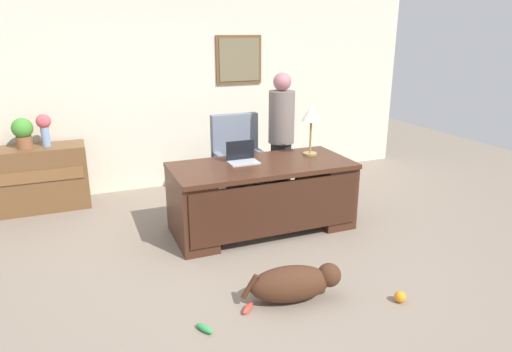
# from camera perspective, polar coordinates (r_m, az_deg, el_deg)

# --- Properties ---
(ground_plane) EXTENTS (12.00, 12.00, 0.00)m
(ground_plane) POSITION_cam_1_polar(r_m,az_deg,el_deg) (4.50, -0.43, -10.47)
(ground_plane) COLOR gray
(back_wall) EXTENTS (7.00, 0.16, 2.70)m
(back_wall) POSITION_cam_1_polar(r_m,az_deg,el_deg) (6.49, -9.09, 10.72)
(back_wall) COLOR beige
(back_wall) RESTS_ON ground_plane
(desk) EXTENTS (1.95, 0.89, 0.76)m
(desk) POSITION_cam_1_polar(r_m,az_deg,el_deg) (4.98, 0.87, -2.30)
(desk) COLOR #422316
(desk) RESTS_ON ground_plane
(credenza) EXTENTS (1.44, 0.50, 0.79)m
(credenza) POSITION_cam_1_polar(r_m,az_deg,el_deg) (6.21, -26.94, -0.42)
(credenza) COLOR brown
(credenza) RESTS_ON ground_plane
(armchair) EXTENTS (0.60, 0.59, 1.13)m
(armchair) POSITION_cam_1_polar(r_m,az_deg,el_deg) (5.74, -2.13, 1.29)
(armchair) COLOR slate
(armchair) RESTS_ON ground_plane
(person_standing) EXTENTS (0.32, 0.32, 1.65)m
(person_standing) POSITION_cam_1_polar(r_m,az_deg,el_deg) (5.70, 3.18, 4.79)
(person_standing) COLOR #262323
(person_standing) RESTS_ON ground_plane
(dog_lying) EXTENTS (0.84, 0.41, 0.30)m
(dog_lying) POSITION_cam_1_polar(r_m,az_deg,el_deg) (3.84, 4.83, -13.19)
(dog_lying) COLOR #472819
(dog_lying) RESTS_ON ground_plane
(laptop) EXTENTS (0.32, 0.22, 0.22)m
(laptop) POSITION_cam_1_polar(r_m,az_deg,el_deg) (4.94, -1.76, 2.38)
(laptop) COLOR #B2B5BA
(laptop) RESTS_ON desk
(desk_lamp) EXTENTS (0.22, 0.22, 0.57)m
(desk_lamp) POSITION_cam_1_polar(r_m,az_deg,el_deg) (5.19, 6.94, 7.45)
(desk_lamp) COLOR #9E8447
(desk_lamp) RESTS_ON desk
(vase_with_flowers) EXTENTS (0.17, 0.17, 0.39)m
(vase_with_flowers) POSITION_cam_1_polar(r_m,az_deg,el_deg) (6.04, -25.00, 5.68)
(vase_with_flowers) COLOR #819EC6
(vase_with_flowers) RESTS_ON credenza
(potted_plant) EXTENTS (0.24, 0.24, 0.36)m
(potted_plant) POSITION_cam_1_polar(r_m,az_deg,el_deg) (6.06, -27.17, 4.96)
(potted_plant) COLOR brown
(potted_plant) RESTS_ON credenza
(dog_toy_ball) EXTENTS (0.10, 0.10, 0.10)m
(dog_toy_ball) POSITION_cam_1_polar(r_m,az_deg,el_deg) (4.03, 17.60, -14.22)
(dog_toy_ball) COLOR orange
(dog_toy_ball) RESTS_ON ground_plane
(dog_toy_bone) EXTENTS (0.15, 0.15, 0.05)m
(dog_toy_bone) POSITION_cam_1_polar(r_m,az_deg,el_deg) (3.76, -1.03, -16.21)
(dog_toy_bone) COLOR #E53F33
(dog_toy_bone) RESTS_ON ground_plane
(dog_toy_plush) EXTENTS (0.12, 0.17, 0.05)m
(dog_toy_plush) POSITION_cam_1_polar(r_m,az_deg,el_deg) (3.57, -6.47, -18.43)
(dog_toy_plush) COLOR green
(dog_toy_plush) RESTS_ON ground_plane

